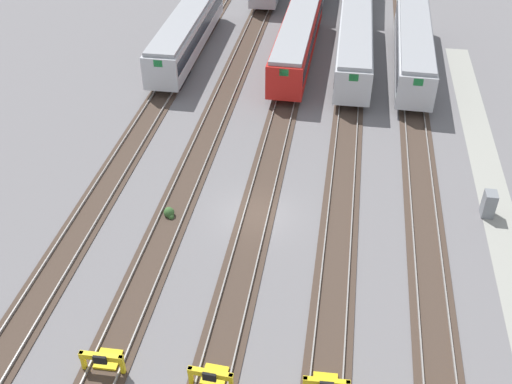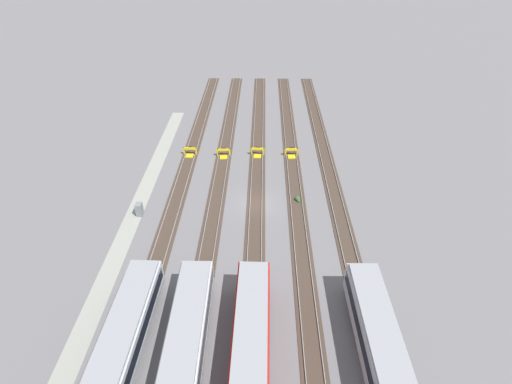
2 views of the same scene
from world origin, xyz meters
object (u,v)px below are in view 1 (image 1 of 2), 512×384
(subway_car_front_row_left_inner, at_px, (413,46))
(bumper_stop_far_inner_track, at_px, (105,359))
(subway_car_front_row_leftmost, at_px, (355,42))
(electrical_cabinet, at_px, (489,204))
(bumper_stop_near_inner_track, at_px, (326,384))
(subway_car_front_row_centre, at_px, (187,31))
(bumper_stop_middle_track, at_px, (212,376))
(subway_car_front_row_right_inner, at_px, (298,39))
(weed_clump, at_px, (169,213))

(subway_car_front_row_left_inner, distance_m, bumper_stop_far_inner_track, 37.10)
(subway_car_front_row_leftmost, relative_size, electrical_cabinet, 11.27)
(bumper_stop_near_inner_track, height_order, electrical_cabinet, electrical_cabinet)
(bumper_stop_near_inner_track, bearing_deg, subway_car_front_row_leftmost, -0.02)
(subway_car_front_row_leftmost, xyz_separation_m, electrical_cabinet, (-19.86, -8.64, -1.24))
(subway_car_front_row_centre, bearing_deg, bumper_stop_middle_track, -163.84)
(electrical_cabinet, bearing_deg, bumper_stop_far_inner_track, 127.31)
(subway_car_front_row_left_inner, distance_m, subway_car_front_row_right_inner, 9.85)
(subway_car_front_row_left_inner, xyz_separation_m, electrical_cabinet, (-19.86, -3.70, -1.24))
(bumper_stop_near_inner_track, relative_size, weed_clump, 2.18)
(subway_car_front_row_leftmost, xyz_separation_m, bumper_stop_near_inner_track, (-33.68, 0.01, -1.53))
(subway_car_front_row_leftmost, height_order, bumper_stop_near_inner_track, subway_car_front_row_leftmost)
(subway_car_front_row_right_inner, height_order, bumper_stop_near_inner_track, subway_car_front_row_right_inner)
(subway_car_front_row_centre, relative_size, electrical_cabinet, 11.27)
(weed_clump, bearing_deg, electrical_cabinet, -80.32)
(bumper_stop_middle_track, bearing_deg, bumper_stop_near_inner_track, -85.60)
(subway_car_front_row_centre, relative_size, bumper_stop_near_inner_track, 8.97)
(subway_car_front_row_centre, relative_size, subway_car_front_row_right_inner, 1.00)
(subway_car_front_row_leftmost, height_order, bumper_stop_far_inner_track, subway_car_front_row_leftmost)
(subway_car_front_row_leftmost, distance_m, bumper_stop_far_inner_track, 35.42)
(electrical_cabinet, bearing_deg, subway_car_front_row_left_inner, 10.56)
(subway_car_front_row_centre, xyz_separation_m, bumper_stop_near_inner_track, (-33.68, -14.79, -1.53))
(bumper_stop_far_inner_track, bearing_deg, subway_car_front_row_right_inner, -8.32)
(subway_car_front_row_centre, relative_size, bumper_stop_middle_track, 8.97)
(weed_clump, bearing_deg, subway_car_front_row_leftmost, -23.56)
(subway_car_front_row_left_inner, relative_size, bumper_stop_near_inner_track, 8.98)
(bumper_stop_middle_track, xyz_separation_m, electrical_cabinet, (14.20, -13.56, 0.29))
(subway_car_front_row_leftmost, relative_size, subway_car_front_row_right_inner, 1.00)
(subway_car_front_row_right_inner, relative_size, bumper_stop_far_inner_track, 8.99)
(bumper_stop_far_inner_track, xyz_separation_m, electrical_cabinet, (14.12, -18.52, 0.29))
(subway_car_front_row_left_inner, relative_size, bumper_stop_middle_track, 8.99)
(subway_car_front_row_leftmost, bearing_deg, bumper_stop_far_inner_track, 163.78)
(subway_car_front_row_leftmost, bearing_deg, subway_car_front_row_right_inner, 90.00)
(subway_car_front_row_left_inner, relative_size, electrical_cabinet, 11.28)
(bumper_stop_far_inner_track, relative_size, electrical_cabinet, 1.25)
(subway_car_front_row_left_inner, bearing_deg, bumper_stop_far_inner_track, 156.44)
(subway_car_front_row_left_inner, xyz_separation_m, bumper_stop_far_inner_track, (-33.98, 14.82, -1.53))
(subway_car_front_row_right_inner, height_order, bumper_stop_middle_track, subway_car_front_row_right_inner)
(subway_car_front_row_left_inner, distance_m, bumper_stop_near_inner_track, 34.08)
(subway_car_front_row_right_inner, distance_m, electrical_cabinet, 24.08)
(bumper_stop_far_inner_track, relative_size, weed_clump, 2.18)
(bumper_stop_near_inner_track, bearing_deg, bumper_stop_middle_track, 94.40)
(bumper_stop_middle_track, bearing_deg, subway_car_front_row_left_inner, -16.14)
(weed_clump, bearing_deg, subway_car_front_row_centre, 11.65)
(electrical_cabinet, bearing_deg, bumper_stop_middle_track, 136.30)
(subway_car_front_row_centre, xyz_separation_m, bumper_stop_middle_track, (-34.06, -9.87, -1.53))
(subway_car_front_row_centre, distance_m, subway_car_front_row_right_inner, 9.88)
(bumper_stop_middle_track, bearing_deg, weed_clump, 24.95)
(bumper_stop_middle_track, bearing_deg, electrical_cabinet, -43.70)
(bumper_stop_near_inner_track, height_order, weed_clump, bumper_stop_near_inner_track)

